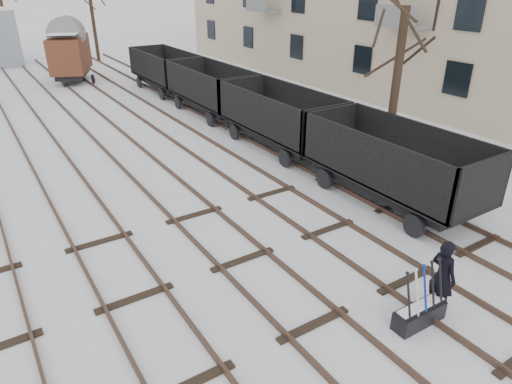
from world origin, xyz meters
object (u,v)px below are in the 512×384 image
worker (443,276)px  freight_wagon_a (391,175)px  ground_frame (419,313)px  box_van_wagon (70,53)px

worker → freight_wagon_a: freight_wagon_a is taller
freight_wagon_a → worker: bearing=-126.1°
ground_frame → box_van_wagon: bearing=91.8°
ground_frame → freight_wagon_a: size_ratio=0.24×
freight_wagon_a → box_van_wagon: box_van_wagon is taller
freight_wagon_a → box_van_wagon: size_ratio=1.24×
worker → freight_wagon_a: bearing=-31.4°
ground_frame → box_van_wagon: size_ratio=0.30×
worker → box_van_wagon: box_van_wagon is taller
freight_wagon_a → box_van_wagon: 26.04m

